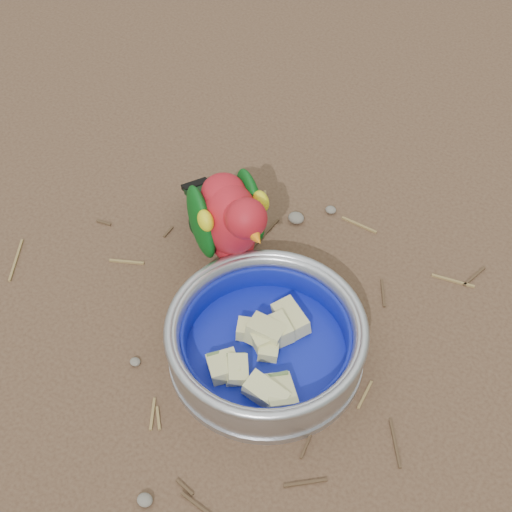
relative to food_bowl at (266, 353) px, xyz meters
The scene contains 6 objects.
ground 0.03m from the food_bowl, ahead, with size 60.00×60.00×0.00m, color brown.
food_bowl is the anchor object (origin of this frame).
bowl_wall 0.03m from the food_bowl, ahead, with size 0.23×0.23×0.04m, color #B2B2BA, non-canonical shape.
fruit_wedges 0.02m from the food_bowl, ahead, with size 0.14×0.14×0.03m, color #D5D087, non-canonical shape.
lory_parrot 0.16m from the food_bowl, 136.02° to the left, with size 0.09×0.19×0.15m, color #AE1520, non-canonical shape.
ground_debris 0.02m from the food_bowl, behind, with size 0.90×0.80×0.01m, color olive, non-canonical shape.
Camera 1 is at (0.21, -0.44, 0.78)m, focal length 55.00 mm.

